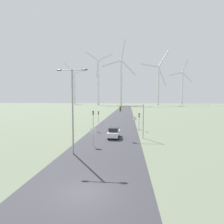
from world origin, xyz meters
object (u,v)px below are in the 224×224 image
car_approaching (114,133)px  wind_turbine_far_left (75,85)px  stop_sign_far (135,120)px  traffic_light_post_near_left (93,116)px  traffic_light_post_mid_left (98,114)px  wind_turbine_far_right (182,85)px  stop_sign_near (93,134)px  wind_turbine_right (158,81)px  traffic_light_post_near_right (139,118)px  wind_turbine_left (98,79)px  traffic_light_mast_overhead (134,114)px  wind_turbine_center (121,78)px  streetlamp (73,101)px

car_approaching → wind_turbine_far_left: (-72.92, 208.22, 26.00)m
stop_sign_far → traffic_light_post_near_left: 9.62m
traffic_light_post_mid_left → wind_turbine_far_right: bearing=67.7°
stop_sign_near → wind_turbine_far_left: 226.82m
stop_sign_far → traffic_light_post_mid_left: traffic_light_post_mid_left is taller
wind_turbine_right → traffic_light_post_near_right: bearing=-100.5°
stop_sign_near → wind_turbine_left: size_ratio=0.04×
wind_turbine_right → wind_turbine_far_right: bearing=44.1°
stop_sign_far → wind_turbine_far_left: 213.91m
traffic_light_mast_overhead → wind_turbine_center: 163.02m
wind_turbine_right → wind_turbine_far_right: (37.14, 36.01, -1.68)m
traffic_light_post_mid_left → car_approaching: bearing=-72.2°
stop_sign_far → car_approaching: (-3.90, -10.15, -1.00)m
traffic_light_post_near_left → wind_turbine_far_left: bearing=108.6°
stop_sign_far → wind_turbine_left: 172.15m
wind_turbine_left → wind_turbine_far_right: 112.98m
traffic_light_mast_overhead → wind_turbine_right: size_ratio=0.09×
stop_sign_near → traffic_light_post_near_right: 15.76m
wind_turbine_far_left → traffic_light_mast_overhead: bearing=-69.9°
stop_sign_near → wind_turbine_left: 186.47m
wind_turbine_right → wind_turbine_far_right: 51.76m
streetlamp → wind_turbine_right: 191.03m
stop_sign_near → wind_turbine_right: bearing=78.1°
traffic_light_mast_overhead → wind_turbine_far_left: (-76.32, 208.18, 22.75)m
streetlamp → traffic_light_post_near_right: (8.97, 17.55, -3.73)m
traffic_light_post_near_right → wind_turbine_far_left: wind_turbine_far_left is taller
traffic_light_post_mid_left → wind_turbine_far_left: wind_turbine_far_left is taller
traffic_light_post_mid_left → wind_turbine_far_left: size_ratio=0.06×
stop_sign_near → wind_turbine_center: size_ratio=0.04×
wind_turbine_far_left → wind_turbine_center: 82.17m
streetlamp → wind_turbine_far_left: 229.20m
traffic_light_post_mid_left → wind_turbine_right: size_ratio=0.05×
traffic_light_post_near_right → wind_turbine_left: (-38.40, 167.46, 28.72)m
traffic_light_post_mid_left → car_approaching: (6.00, -18.68, -1.54)m
traffic_light_post_mid_left → wind_turbine_left: 161.90m
traffic_light_mast_overhead → wind_turbine_right: bearing=79.5°
streetlamp → traffic_light_mast_overhead: size_ratio=1.76×
wind_turbine_center → wind_turbine_right: bearing=20.1°
streetlamp → wind_turbine_far_left: size_ratio=0.18×
streetlamp → traffic_light_mast_overhead: bearing=51.5°
wind_turbine_far_left → wind_turbine_right: (108.97, -32.16, 0.95)m
streetlamp → traffic_light_post_near_left: 16.62m
wind_turbine_far_right → streetlamp: bearing=-109.2°
car_approaching → wind_turbine_center: wind_turbine_center is taller
wind_turbine_far_left → wind_turbine_far_right: size_ratio=0.99×
traffic_light_post_near_right → wind_turbine_far_right: wind_turbine_far_right is taller
wind_turbine_center → wind_turbine_far_right: wind_turbine_center is taller
car_approaching → traffic_light_mast_overhead: bearing=0.8°
traffic_light_post_near_right → traffic_light_post_mid_left: 15.13m
traffic_light_post_near_right → wind_turbine_center: 155.44m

